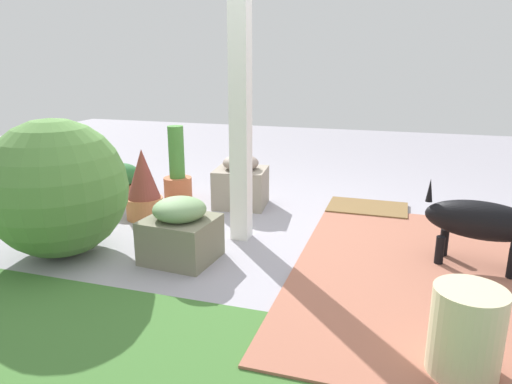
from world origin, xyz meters
The scene contains 12 objects.
ground_plane centered at (0.00, 0.00, 0.00)m, with size 12.00×12.00×0.00m, color #98949F.
brick_path centered at (-1.08, 0.29, 0.01)m, with size 1.80×2.40×0.02m, color #A1604B.
porch_pillar centered at (0.32, 0.01, 1.08)m, with size 0.13×0.13×2.17m, color white.
stone_planter_nearest centered at (0.58, -0.75, 0.22)m, with size 0.50×0.46×0.47m.
stone_planter_mid centered at (0.57, 0.51, 0.20)m, with size 0.47×0.44×0.43m.
round_shrub centered at (1.38, 0.66, 0.46)m, with size 0.93×0.93×0.93m, color #53843D.
terracotta_pot_broad centered at (1.64, -0.46, 0.23)m, with size 0.33×0.33×0.38m.
terracotta_pot_spiky centered at (1.24, -0.17, 0.28)m, with size 0.30×0.30×0.59m.
terracotta_pot_tall centered at (1.25, -0.82, 0.25)m, with size 0.27×0.27×0.69m.
dog centered at (-1.34, 0.09, 0.33)m, with size 0.83×0.37×0.57m.
ceramic_urn centered at (-1.09, 1.24, 0.20)m, with size 0.29×0.29×0.40m, color beige.
doormat centered at (-0.53, -0.97, 0.01)m, with size 0.69×0.46×0.03m, color brown.
Camera 1 is at (-0.78, 3.12, 1.28)m, focal length 32.92 mm.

